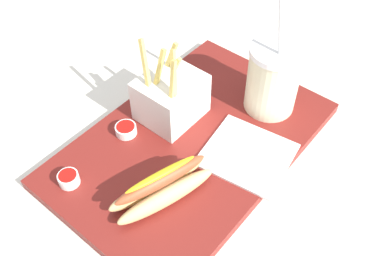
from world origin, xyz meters
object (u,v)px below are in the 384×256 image
ketchup_cup_1 (69,178)px  hot_dog_1 (162,187)px  ketchup_cup_2 (126,129)px  soda_cup (273,78)px  napkin_stack (247,154)px  fries_basket (171,97)px

ketchup_cup_1 → hot_dog_1: bearing=120.0°
ketchup_cup_1 → ketchup_cup_2: bearing=-177.4°
soda_cup → ketchup_cup_2: soda_cup is taller
hot_dog_1 → ketchup_cup_2: 0.15m
soda_cup → ketchup_cup_1: soda_cup is taller
soda_cup → napkin_stack: soda_cup is taller
fries_basket → napkin_stack: fries_basket is taller
fries_basket → napkin_stack: (-0.01, 0.16, -0.04)m
ketchup_cup_1 → soda_cup: bearing=157.0°
ketchup_cup_1 → napkin_stack: (-0.23, 0.19, -0.01)m
soda_cup → napkin_stack: bearing=17.1°
soda_cup → ketchup_cup_2: size_ratio=5.98×
hot_dog_1 → ketchup_cup_1: (0.08, -0.13, -0.01)m
soda_cup → ketchup_cup_1: size_ratio=6.69×
fries_basket → ketchup_cup_1: size_ratio=4.63×
ketchup_cup_2 → napkin_stack: ketchup_cup_2 is taller
ketchup_cup_1 → napkin_stack: ketchup_cup_1 is taller
hot_dog_1 → napkin_stack: 0.16m
ketchup_cup_1 → napkin_stack: size_ratio=0.24×
hot_dog_1 → ketchup_cup_1: bearing=-60.0°
ketchup_cup_1 → ketchup_cup_2: size_ratio=0.89×
soda_cup → ketchup_cup_2: 0.27m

